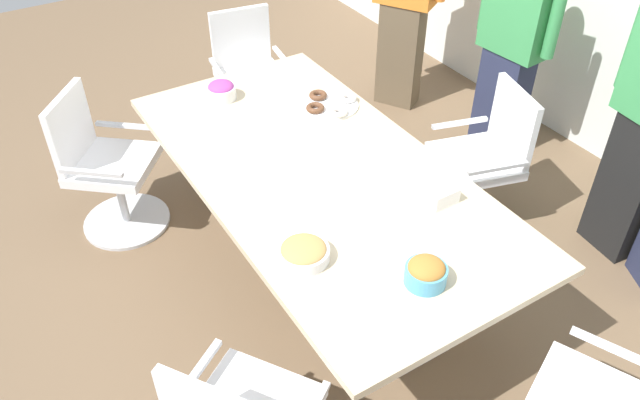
# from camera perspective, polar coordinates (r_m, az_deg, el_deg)

# --- Properties ---
(ground_plane) EXTENTS (10.00, 10.00, 0.01)m
(ground_plane) POSITION_cam_1_polar(r_m,az_deg,el_deg) (3.77, -0.00, -6.56)
(ground_plane) COLOR brown
(conference_table) EXTENTS (2.40, 1.20, 0.75)m
(conference_table) POSITION_cam_1_polar(r_m,az_deg,el_deg) (3.34, -0.00, 1.00)
(conference_table) COLOR #CCB793
(conference_table) RESTS_ON ground
(office_chair_2) EXTENTS (0.67, 0.67, 0.91)m
(office_chair_2) POSITION_cam_1_polar(r_m,az_deg,el_deg) (4.00, 14.29, 2.92)
(office_chair_2) COLOR silver
(office_chair_2) RESTS_ON ground
(office_chair_3) EXTENTS (0.61, 0.61, 0.91)m
(office_chair_3) POSITION_cam_1_polar(r_m,az_deg,el_deg) (4.80, -6.29, 10.47)
(office_chair_3) COLOR silver
(office_chair_3) RESTS_ON ground
(office_chair_4) EXTENTS (0.76, 0.76, 0.91)m
(office_chair_4) POSITION_cam_1_polar(r_m,az_deg,el_deg) (4.05, -18.63, 2.49)
(office_chair_4) COLOR silver
(office_chair_4) RESTS_ON ground
(person_standing_1) EXTENTS (0.61, 0.26, 1.68)m
(person_standing_1) POSITION_cam_1_polar(r_m,az_deg,el_deg) (4.48, 16.98, 13.48)
(person_standing_1) COLOR #232842
(person_standing_1) RESTS_ON ground
(snack_bowl_candy_mix) EXTENTS (0.18, 0.18, 0.11)m
(snack_bowl_candy_mix) POSITION_cam_1_polar(r_m,az_deg,el_deg) (3.90, -8.85, 9.71)
(snack_bowl_candy_mix) COLOR white
(snack_bowl_candy_mix) RESTS_ON conference_table
(snack_bowl_cookies) EXTENTS (0.23, 0.23, 0.08)m
(snack_bowl_cookies) POSITION_cam_1_polar(r_m,az_deg,el_deg) (2.75, -1.48, -4.68)
(snack_bowl_cookies) COLOR white
(snack_bowl_cookies) RESTS_ON conference_table
(snack_bowl_pretzels) EXTENTS (0.18, 0.18, 0.12)m
(snack_bowl_pretzels) POSITION_cam_1_polar(r_m,az_deg,el_deg) (2.67, 9.50, -6.41)
(snack_bowl_pretzels) COLOR #4C9EC6
(snack_bowl_pretzels) RESTS_ON conference_table
(donut_platter) EXTENTS (0.33, 0.33, 0.04)m
(donut_platter) POSITION_cam_1_polar(r_m,az_deg,el_deg) (3.78, 0.95, 8.60)
(donut_platter) COLOR white
(donut_platter) RESTS_ON conference_table
(napkin_pile) EXTENTS (0.15, 0.15, 0.08)m
(napkin_pile) POSITION_cam_1_polar(r_m,az_deg,el_deg) (3.10, 10.59, 0.61)
(napkin_pile) COLOR white
(napkin_pile) RESTS_ON conference_table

